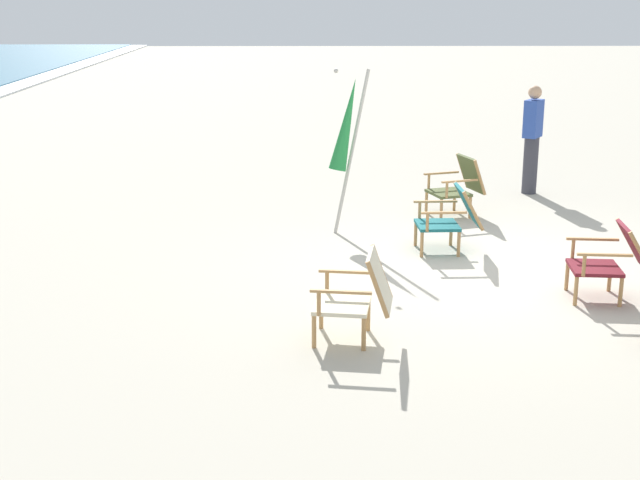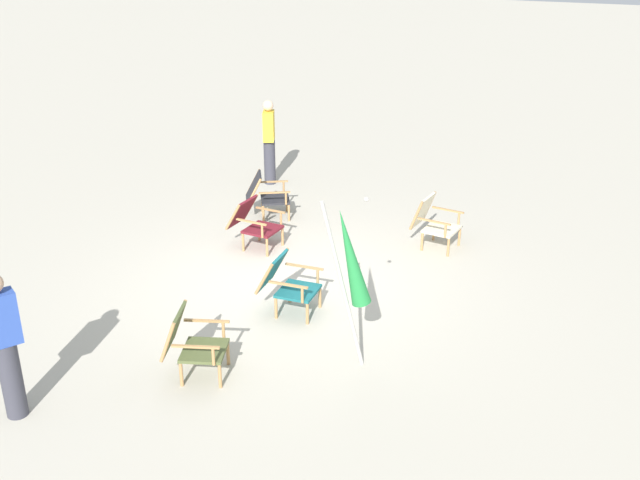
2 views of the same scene
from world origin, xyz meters
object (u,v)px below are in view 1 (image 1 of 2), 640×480
Objects in this scene: beach_chair_far_center at (359,294)px; beach_chair_back_right at (613,259)px; beach_chair_mid_center at (451,216)px; beach_chair_front_left at (459,184)px; person_near_chairs at (532,139)px; umbrella_furled_green at (347,126)px.

beach_chair_far_center is 1.00× the size of beach_chair_back_right.
beach_chair_far_center is at bearing 155.89° from beach_chair_mid_center.
person_near_chairs reaches higher than beach_chair_front_left.
beach_chair_far_center reaches higher than beach_chair_mid_center.
beach_chair_front_left is (1.76, -0.37, 0.01)m from beach_chair_mid_center.
umbrella_furled_green is (2.63, 2.56, 0.94)m from beach_chair_back_right.
beach_chair_mid_center is 0.96× the size of beach_chair_back_right.
beach_chair_back_right is at bearing -164.26° from beach_chair_front_left.
beach_chair_mid_center is 1.78m from umbrella_furled_green.
beach_chair_far_center is (-2.77, 1.24, 0.01)m from beach_chair_mid_center.
beach_chair_mid_center is at bearing -127.24° from umbrella_furled_green.
beach_chair_mid_center is at bearing 168.11° from beach_chair_front_left.
beach_chair_far_center reaches higher than beach_chair_front_left.
beach_chair_front_left is at bearing -19.58° from beach_chair_far_center.
beach_chair_front_left is 1.91m from person_near_chairs.
umbrella_furled_green reaches higher than beach_chair_back_right.
beach_chair_mid_center is 3.55m from person_near_chairs.
beach_chair_mid_center is 3.04m from beach_chair_far_center.
beach_chair_far_center is 2.80m from beach_chair_back_right.
beach_chair_far_center is 4.81m from beach_chair_front_left.
beach_chair_far_center is 6.57m from person_near_chairs.
beach_chair_front_left is 0.51× the size of person_near_chairs.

